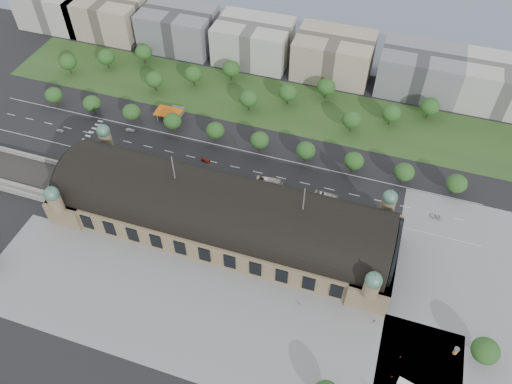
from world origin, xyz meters
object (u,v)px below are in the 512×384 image
(petrol_station, at_px, (173,112))
(parked_car_1, at_px, (152,171))
(parked_car_2, at_px, (115,163))
(parked_car_5, at_px, (187,181))
(parked_car_4, at_px, (169,177))
(traffic_car_0, at_px, (60,130))
(pedestrian_2, at_px, (374,321))
(advertising_column, at_px, (456,351))
(bus_mid, at_px, (270,182))
(traffic_car_6, at_px, (436,217))
(traffic_car_4, at_px, (282,191))
(traffic_car_1, at_px, (130,130))
(parked_car_0, at_px, (141,167))
(parked_car_6, at_px, (170,175))
(bus_east, at_px, (327,197))
(traffic_car_2, at_px, (148,160))
(parked_car_3, at_px, (146,171))
(pedestrian_3, at_px, (392,377))
(traffic_car_3, at_px, (206,160))
(pedestrian_1, at_px, (400,357))
(bus_west, at_px, (200,173))
(pedestrian_0, at_px, (299,304))
(van_south, at_px, (405,384))

(petrol_station, bearing_deg, parked_car_1, -79.01)
(parked_car_2, height_order, parked_car_5, parked_car_2)
(parked_car_2, bearing_deg, parked_car_4, 63.34)
(traffic_car_0, bearing_deg, pedestrian_2, 74.07)
(traffic_car_0, distance_m, parked_car_1, 61.59)
(parked_car_2, xyz_separation_m, advertising_column, (167.02, -49.18, 1.23))
(parked_car_1, bearing_deg, bus_mid, 71.87)
(traffic_car_6, bearing_deg, traffic_car_4, -79.69)
(traffic_car_1, xyz_separation_m, parked_car_1, (24.94, -23.90, -0.13))
(parked_car_0, relative_size, bus_mid, 0.29)
(parked_car_6, bearing_deg, petrol_station, 171.06)
(traffic_car_1, distance_m, parked_car_1, 34.55)
(petrol_station, xyz_separation_m, bus_mid, (65.77, -33.28, -1.10))
(parked_car_2, bearing_deg, bus_east, 68.92)
(traffic_car_2, distance_m, parked_car_3, 7.90)
(traffic_car_4, height_order, traffic_car_6, traffic_car_4)
(advertising_column, distance_m, pedestrian_3, 26.48)
(traffic_car_3, height_order, pedestrian_3, pedestrian_3)
(traffic_car_6, bearing_deg, parked_car_3, -78.98)
(parked_car_6, bearing_deg, traffic_car_3, 109.82)
(parked_car_1, xyz_separation_m, pedestrian_2, (116.91, -47.18, 0.26))
(traffic_car_0, bearing_deg, pedestrian_1, 72.07)
(parked_car_5, height_order, pedestrian_2, pedestrian_2)
(bus_west, relative_size, bus_mid, 0.99)
(bus_west, xyz_separation_m, bus_east, (62.02, 4.32, -0.19))
(parked_car_5, bearing_deg, pedestrian_0, 21.37)
(traffic_car_3, distance_m, parked_car_2, 45.10)
(bus_mid, xyz_separation_m, van_south, (73.59, -78.02, -0.65))
(parked_car_2, bearing_deg, parked_car_6, 65.11)
(parked_car_5, bearing_deg, pedestrian_1, 28.52)
(pedestrian_0, bearing_deg, parked_car_6, 159.92)
(traffic_car_1, distance_m, parked_car_3, 33.57)
(traffic_car_2, relative_size, pedestrian_1, 3.19)
(traffic_car_4, height_order, advertising_column, advertising_column)
(traffic_car_0, distance_m, bus_east, 145.98)
(parked_car_3, bearing_deg, advertising_column, 35.04)
(traffic_car_0, distance_m, traffic_car_4, 124.94)
(petrol_station, relative_size, pedestrian_2, 7.66)
(bus_mid, height_order, van_south, bus_mid)
(parked_car_6, relative_size, bus_west, 0.36)
(parked_car_1, relative_size, parked_car_4, 1.15)
(traffic_car_4, xyz_separation_m, van_south, (66.57, -75.10, 0.40))
(traffic_car_1, height_order, parked_car_6, traffic_car_1)
(petrol_station, relative_size, parked_car_6, 2.91)
(parked_car_2, xyz_separation_m, parked_car_4, (29.34, 0.00, 0.00))
(parked_car_1, xyz_separation_m, van_south, (130.99, -68.20, 0.55))
(traffic_car_0, relative_size, traffic_car_2, 0.83)
(traffic_car_2, distance_m, advertising_column, 162.67)
(parked_car_1, relative_size, parked_car_3, 1.00)
(traffic_car_1, distance_m, parked_car_0, 29.77)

